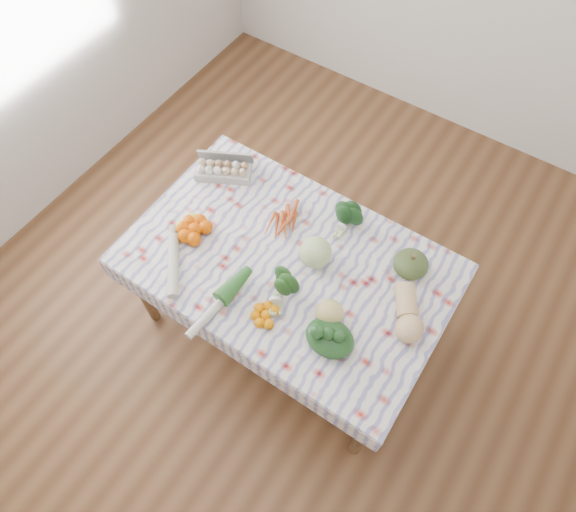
% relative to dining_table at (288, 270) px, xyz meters
% --- Properties ---
extents(ground, '(4.50, 4.50, 0.00)m').
position_rel_dining_table_xyz_m(ground, '(0.00, 0.00, -0.68)').
color(ground, '#56351D').
rests_on(ground, ground).
extents(dining_table, '(1.60, 1.00, 0.75)m').
position_rel_dining_table_xyz_m(dining_table, '(0.00, 0.00, 0.00)').
color(dining_table, brown).
rests_on(dining_table, ground).
extents(tablecloth, '(1.66, 1.06, 0.01)m').
position_rel_dining_table_xyz_m(tablecloth, '(0.00, 0.00, 0.08)').
color(tablecloth, white).
rests_on(tablecloth, dining_table).
extents(egg_carton, '(0.34, 0.26, 0.08)m').
position_rel_dining_table_xyz_m(egg_carton, '(-0.62, 0.27, 0.13)').
color(egg_carton, '#B6B6B0').
rests_on(egg_carton, tablecloth).
extents(carrot_bunch, '(0.22, 0.20, 0.04)m').
position_rel_dining_table_xyz_m(carrot_bunch, '(-0.15, 0.19, 0.10)').
color(carrot_bunch, '#C64E1F').
rests_on(carrot_bunch, tablecloth).
extents(kale_bunch, '(0.16, 0.15, 0.13)m').
position_rel_dining_table_xyz_m(kale_bunch, '(0.12, 0.36, 0.15)').
color(kale_bunch, '#133714').
rests_on(kale_bunch, tablecloth).
extents(kabocha_squash, '(0.19, 0.19, 0.12)m').
position_rel_dining_table_xyz_m(kabocha_squash, '(0.54, 0.30, 0.14)').
color(kabocha_squash, '#3C4F25').
rests_on(kabocha_squash, tablecloth).
extents(cabbage, '(0.20, 0.20, 0.16)m').
position_rel_dining_table_xyz_m(cabbage, '(0.11, 0.08, 0.17)').
color(cabbage, '#B8D387').
rests_on(cabbage, tablecloth).
extents(butternut_squash, '(0.27, 0.32, 0.13)m').
position_rel_dining_table_xyz_m(butternut_squash, '(0.65, 0.05, 0.15)').
color(butternut_squash, '#DBAF78').
rests_on(butternut_squash, tablecloth).
extents(orange_cluster, '(0.25, 0.25, 0.08)m').
position_rel_dining_table_xyz_m(orange_cluster, '(-0.51, -0.13, 0.12)').
color(orange_cluster, '#E95800').
rests_on(orange_cluster, tablecloth).
extents(broccoli, '(0.22, 0.22, 0.12)m').
position_rel_dining_table_xyz_m(broccoli, '(0.06, -0.19, 0.14)').
color(broccoli, '#204B1A').
rests_on(broccoli, tablecloth).
extents(mandarin_cluster, '(0.20, 0.20, 0.05)m').
position_rel_dining_table_xyz_m(mandarin_cluster, '(0.08, -0.32, 0.11)').
color(mandarin_cluster, orange).
rests_on(mandarin_cluster, tablecloth).
extents(grapefruit, '(0.15, 0.15, 0.13)m').
position_rel_dining_table_xyz_m(grapefruit, '(0.34, -0.16, 0.15)').
color(grapefruit, '#D6C26D').
rests_on(grapefruit, tablecloth).
extents(spinach_bag, '(0.28, 0.24, 0.11)m').
position_rel_dining_table_xyz_m(spinach_bag, '(0.41, -0.26, 0.14)').
color(spinach_bag, '#143515').
rests_on(spinach_bag, tablecloth).
extents(daikon, '(0.28, 0.33, 0.05)m').
position_rel_dining_table_xyz_m(daikon, '(-0.47, -0.35, 0.11)').
color(daikon, beige).
rests_on(daikon, tablecloth).
extents(leek, '(0.08, 0.44, 0.05)m').
position_rel_dining_table_xyz_m(leek, '(-0.14, -0.40, 0.11)').
color(leek, beige).
rests_on(leek, tablecloth).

